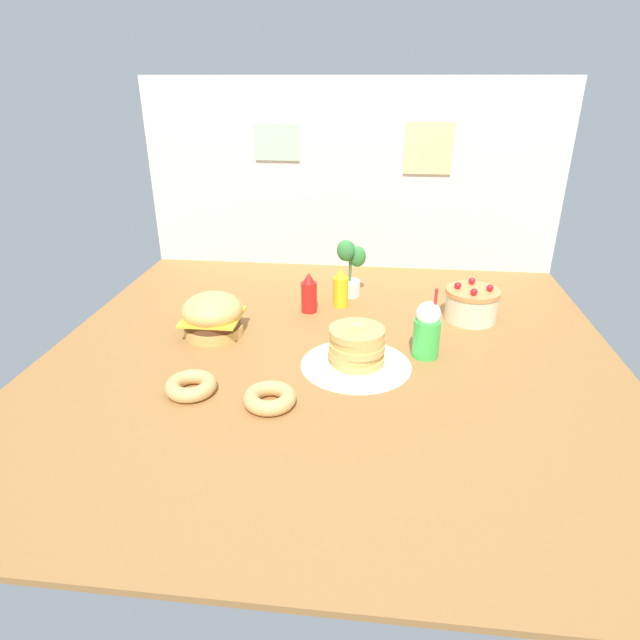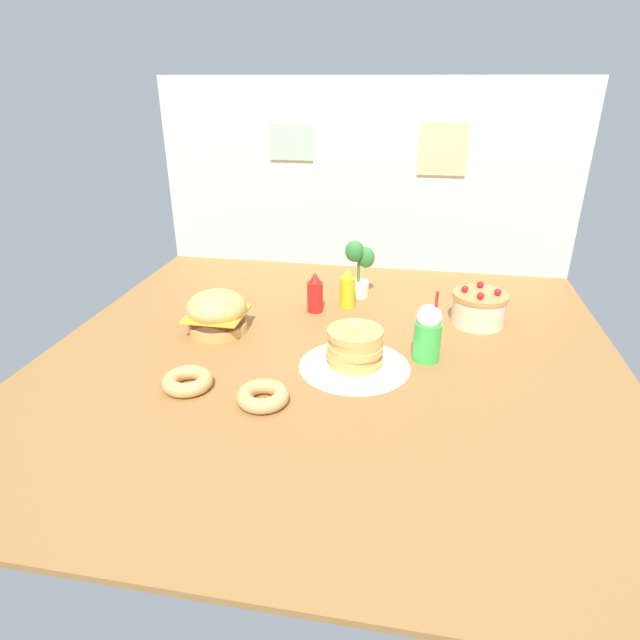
# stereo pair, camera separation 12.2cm
# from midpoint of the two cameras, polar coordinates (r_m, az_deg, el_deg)

# --- Properties ---
(ground_plane) EXTENTS (2.21, 2.17, 0.02)m
(ground_plane) POSITION_cam_midpoint_polar(r_m,az_deg,el_deg) (2.06, 2.83, -4.00)
(ground_plane) COLOR #9E6B38
(back_wall) EXTENTS (2.21, 0.04, 0.99)m
(back_wall) POSITION_cam_midpoint_polar(r_m,az_deg,el_deg) (2.92, 6.02, 15.09)
(back_wall) COLOR silver
(back_wall) RESTS_ON ground_plane
(doily_mat) EXTENTS (0.41, 0.41, 0.00)m
(doily_mat) POSITION_cam_midpoint_polar(r_m,az_deg,el_deg) (1.98, 5.48, -4.97)
(doily_mat) COLOR white
(doily_mat) RESTS_ON ground_plane
(burger) EXTENTS (0.25, 0.25, 0.18)m
(burger) POSITION_cam_midpoint_polar(r_m,az_deg,el_deg) (2.23, -9.51, 0.78)
(burger) COLOR #DBA859
(burger) RESTS_ON ground_plane
(pancake_stack) EXTENTS (0.32, 0.32, 0.16)m
(pancake_stack) POSITION_cam_midpoint_polar(r_m,az_deg,el_deg) (1.95, 5.57, -3.27)
(pancake_stack) COLOR white
(pancake_stack) RESTS_ON doily_mat
(layer_cake) EXTENTS (0.23, 0.23, 0.17)m
(layer_cake) POSITION_cam_midpoint_polar(r_m,az_deg,el_deg) (2.40, 18.14, 1.20)
(layer_cake) COLOR beige
(layer_cake) RESTS_ON ground_plane
(ketchup_bottle) EXTENTS (0.07, 0.07, 0.19)m
(ketchup_bottle) POSITION_cam_midpoint_polar(r_m,az_deg,el_deg) (2.39, 0.92, 2.85)
(ketchup_bottle) COLOR red
(ketchup_bottle) RESTS_ON ground_plane
(mustard_bottle) EXTENTS (0.07, 0.07, 0.19)m
(mustard_bottle) POSITION_cam_midpoint_polar(r_m,az_deg,el_deg) (2.45, 4.44, 3.33)
(mustard_bottle) COLOR yellow
(mustard_bottle) RESTS_ON ground_plane
(cream_soda_cup) EXTENTS (0.10, 0.10, 0.28)m
(cream_soda_cup) POSITION_cam_midpoint_polar(r_m,az_deg,el_deg) (2.02, 13.23, -1.38)
(cream_soda_cup) COLOR green
(cream_soda_cup) RESTS_ON ground_plane
(donut_pink_glaze) EXTENTS (0.17, 0.17, 0.05)m
(donut_pink_glaze) POSITION_cam_midpoint_polar(r_m,az_deg,el_deg) (1.87, -12.27, -6.44)
(donut_pink_glaze) COLOR tan
(donut_pink_glaze) RESTS_ON ground_plane
(donut_chocolate) EXTENTS (0.17, 0.17, 0.05)m
(donut_chocolate) POSITION_cam_midpoint_polar(r_m,az_deg,el_deg) (1.75, -4.19, -8.15)
(donut_chocolate) COLOR tan
(donut_chocolate) RESTS_ON ground_plane
(potted_plant) EXTENTS (0.14, 0.11, 0.29)m
(potted_plant) POSITION_cam_midpoint_polar(r_m,az_deg,el_deg) (2.56, 5.54, 5.78)
(potted_plant) COLOR white
(potted_plant) RESTS_ON ground_plane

